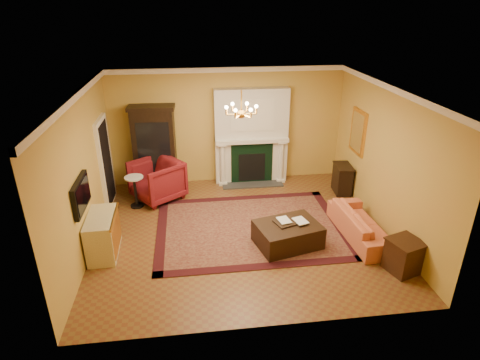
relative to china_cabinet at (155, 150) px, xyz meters
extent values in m
cube|color=brown|center=(1.88, -2.49, -1.04)|extent=(6.00, 5.50, 0.02)
cube|color=silver|center=(1.88, -2.49, 1.98)|extent=(6.00, 5.50, 0.02)
cube|color=gold|center=(1.88, 0.27, 0.47)|extent=(6.00, 0.02, 3.00)
cube|color=gold|center=(1.88, -5.25, 0.47)|extent=(6.00, 0.02, 3.00)
cube|color=gold|center=(-1.13, -2.49, 0.47)|extent=(0.02, 5.50, 3.00)
cube|color=gold|center=(4.89, -2.49, 0.47)|extent=(0.02, 5.50, 3.00)
cube|color=silver|center=(2.48, 0.10, 0.22)|extent=(1.90, 0.32, 2.50)
cube|color=silver|center=(2.48, -0.07, 0.82)|extent=(1.10, 0.01, 0.80)
cube|color=black|center=(2.48, -0.07, -0.48)|extent=(1.10, 0.02, 1.10)
cube|color=black|center=(2.48, -0.08, -0.58)|extent=(0.70, 0.02, 0.75)
cube|color=#333333|center=(2.48, -0.19, -1.01)|extent=(1.60, 0.50, 0.04)
cube|color=silver|center=(2.48, 0.04, 0.15)|extent=(1.90, 0.44, 0.10)
cylinder|color=silver|center=(1.70, -0.08, -0.44)|extent=(0.14, 0.14, 1.18)
cylinder|color=silver|center=(3.26, -0.08, -0.44)|extent=(0.14, 0.14, 1.18)
cube|color=white|center=(1.88, 0.22, 1.91)|extent=(6.00, 0.08, 0.12)
cube|color=white|center=(-1.08, -2.49, 1.91)|extent=(0.08, 5.50, 0.12)
cube|color=white|center=(4.84, -2.49, 1.91)|extent=(0.08, 5.50, 0.12)
cube|color=white|center=(-1.08, -0.79, 0.02)|extent=(0.08, 1.05, 2.10)
cube|color=black|center=(-1.04, -0.79, -0.01)|extent=(0.02, 0.85, 1.95)
cube|color=black|center=(-1.07, -3.09, 0.32)|extent=(0.08, 0.95, 0.58)
cube|color=black|center=(-1.02, -3.09, 0.32)|extent=(0.01, 0.85, 0.48)
cube|color=gold|center=(4.85, -1.09, 0.62)|extent=(0.05, 0.76, 1.05)
cube|color=white|center=(4.82, -1.09, 0.62)|extent=(0.01, 0.62, 0.90)
cylinder|color=gold|center=(1.88, -2.49, 1.77)|extent=(0.03, 0.03, 0.40)
sphere|color=gold|center=(1.88, -2.49, 1.52)|extent=(0.16, 0.16, 0.16)
sphere|color=#FFE5B2|center=(2.16, -2.49, 1.66)|extent=(0.07, 0.07, 0.07)
sphere|color=#FFE5B2|center=(2.02, -2.25, 1.66)|extent=(0.07, 0.07, 0.07)
sphere|color=#FFE5B2|center=(1.74, -2.25, 1.66)|extent=(0.07, 0.07, 0.07)
sphere|color=#FFE5B2|center=(1.60, -2.49, 1.66)|extent=(0.07, 0.07, 0.07)
sphere|color=#FFE5B2|center=(1.74, -2.73, 1.66)|extent=(0.07, 0.07, 0.07)
sphere|color=#FFE5B2|center=(2.02, -2.73, 1.66)|extent=(0.07, 0.07, 0.07)
cube|color=#3F0D11|center=(2.10, -2.37, -1.03)|extent=(4.02, 3.02, 0.02)
cube|color=black|center=(0.00, 0.00, 0.00)|extent=(1.06, 0.53, 2.07)
imported|color=maroon|center=(0.05, -0.70, -0.49)|extent=(1.42, 1.44, 1.09)
cylinder|color=black|center=(-0.44, -1.07, -1.01)|extent=(0.30, 0.30, 0.04)
cylinder|color=black|center=(-0.44, -1.07, -0.65)|extent=(0.06, 0.06, 0.69)
cylinder|color=white|center=(-0.44, -1.07, -0.28)|extent=(0.43, 0.43, 0.03)
cube|color=beige|center=(-0.85, -2.92, -0.64)|extent=(0.54, 1.08, 0.79)
imported|color=#C2633D|center=(4.33, -3.00, -0.66)|extent=(0.66, 1.96, 0.76)
cube|color=#311D0D|center=(4.60, -4.20, -0.74)|extent=(0.65, 0.65, 0.60)
cube|color=black|center=(4.66, -0.93, -0.68)|extent=(0.42, 0.66, 0.71)
cube|color=black|center=(2.73, -3.12, -0.79)|extent=(1.40, 1.16, 0.45)
cube|color=black|center=(2.72, -3.06, -0.55)|extent=(0.54, 0.48, 0.03)
imported|color=gray|center=(2.56, -3.05, -0.39)|extent=(0.22, 0.07, 0.30)
imported|color=gray|center=(2.88, -3.11, -0.38)|extent=(0.23, 0.09, 0.31)
cylinder|color=tan|center=(1.91, 0.04, 0.24)|extent=(0.11, 0.11, 0.09)
cone|color=#103D1B|center=(1.91, 0.04, 0.46)|extent=(0.17, 0.17, 0.35)
cylinder|color=tan|center=(3.03, 0.04, 0.24)|extent=(0.11, 0.11, 0.09)
cone|color=#103D1B|center=(3.03, 0.04, 0.46)|extent=(0.16, 0.16, 0.35)
camera|label=1|loc=(0.93, -9.76, 3.48)|focal=30.00mm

